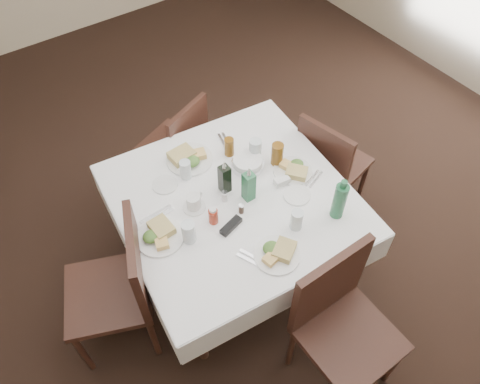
{
  "coord_description": "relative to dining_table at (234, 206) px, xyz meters",
  "views": [
    {
      "loc": [
        -1.0,
        -1.47,
        2.91
      ],
      "look_at": [
        0.0,
        -0.05,
        0.8
      ],
      "focal_mm": 35.0,
      "sensor_mm": 36.0,
      "label": 1
    }
  ],
  "objects": [
    {
      "name": "oil_cruet_dark",
      "position": [
        -0.01,
        0.08,
        0.19
      ],
      "size": [
        0.06,
        0.06,
        0.25
      ],
      "color": "black",
      "rests_on": "dining_table"
    },
    {
      "name": "side_plate_a",
      "position": [
        -0.28,
        0.32,
        0.09
      ],
      "size": [
        0.15,
        0.15,
        0.01
      ],
      "color": "white",
      "rests_on": "dining_table"
    },
    {
      "name": "coffee_mug",
      "position": [
        -0.23,
        0.07,
        0.12
      ],
      "size": [
        0.14,
        0.13,
        0.1
      ],
      "color": "white",
      "rests_on": "dining_table"
    },
    {
      "name": "iced_tea_b",
      "position": [
        0.38,
        0.08,
        0.16
      ],
      "size": [
        0.07,
        0.07,
        0.16
      ],
      "color": "brown",
      "rests_on": "dining_table"
    },
    {
      "name": "pepper_shaker",
      "position": [
        -0.02,
        -0.11,
        0.11
      ],
      "size": [
        0.03,
        0.03,
        0.07
      ],
      "color": "#3C2A20",
      "rests_on": "dining_table"
    },
    {
      "name": "meal_east",
      "position": [
        0.42,
        -0.05,
        0.1
      ],
      "size": [
        0.24,
        0.24,
        0.05
      ],
      "color": "white",
      "rests_on": "dining_table"
    },
    {
      "name": "chair_north",
      "position": [
        0.1,
        0.84,
        -0.19
      ],
      "size": [
        0.53,
        0.53,
        0.86
      ],
      "color": "black",
      "rests_on": "ground"
    },
    {
      "name": "ground_plane",
      "position": [
        0.04,
        0.04,
        -0.68
      ],
      "size": [
        7.0,
        7.0,
        0.0
      ],
      "primitive_type": "plane",
      "color": "black"
    },
    {
      "name": "oil_cruet_green",
      "position": [
        0.07,
        -0.05,
        0.19
      ],
      "size": [
        0.06,
        0.06,
        0.26
      ],
      "color": "#266B41",
      "rests_on": "dining_table"
    },
    {
      "name": "sugar_caddy",
      "position": [
        0.3,
        -0.08,
        0.1
      ],
      "size": [
        0.1,
        0.06,
        0.05
      ],
      "color": "white",
      "rests_on": "dining_table"
    },
    {
      "name": "iced_tea_a",
      "position": [
        0.18,
        0.31,
        0.14
      ],
      "size": [
        0.06,
        0.06,
        0.13
      ],
      "color": "brown",
      "rests_on": "dining_table"
    },
    {
      "name": "meal_south",
      "position": [
        -0.03,
        -0.46,
        0.1
      ],
      "size": [
        0.25,
        0.25,
        0.06
      ],
      "color": "white",
      "rests_on": "dining_table"
    },
    {
      "name": "water_n",
      "position": [
        -0.14,
        0.3,
        0.14
      ],
      "size": [
        0.07,
        0.07,
        0.13
      ],
      "color": "silver",
      "rests_on": "dining_table"
    },
    {
      "name": "meal_west",
      "position": [
        -0.49,
        0.01,
        0.1
      ],
      "size": [
        0.27,
        0.27,
        0.06
      ],
      "color": "white",
      "rests_on": "dining_table"
    },
    {
      "name": "dining_table",
      "position": [
        0.0,
        0.0,
        0.0
      ],
      "size": [
        1.47,
        1.47,
        0.76
      ],
      "color": "black",
      "rests_on": "ground"
    },
    {
      "name": "salt_shaker",
      "position": [
        -0.05,
        0.01,
        0.12
      ],
      "size": [
        0.03,
        0.03,
        0.08
      ],
      "color": "white",
      "rests_on": "dining_table"
    },
    {
      "name": "chair_west",
      "position": [
        -0.77,
        -0.02,
        -0.11
      ],
      "size": [
        0.62,
        0.62,
        1.0
      ],
      "color": "black",
      "rests_on": "ground"
    },
    {
      "name": "cutlery_e",
      "position": [
        0.48,
        -0.17,
        0.08
      ],
      "size": [
        0.16,
        0.09,
        0.01
      ],
      "color": "silver",
      "rests_on": "dining_table"
    },
    {
      "name": "green_bottle",
      "position": [
        0.41,
        -0.44,
        0.21
      ],
      "size": [
        0.07,
        0.07,
        0.29
      ],
      "color": "#266B41",
      "rests_on": "dining_table"
    },
    {
      "name": "water_s",
      "position": [
        0.17,
        -0.37,
        0.14
      ],
      "size": [
        0.07,
        0.07,
        0.13
      ],
      "color": "silver",
      "rests_on": "dining_table"
    },
    {
      "name": "bread_basket",
      "position": [
        0.21,
        0.15,
        0.11
      ],
      "size": [
        0.2,
        0.2,
        0.07
      ],
      "color": "silver",
      "rests_on": "dining_table"
    },
    {
      "name": "cutlery_s",
      "position": [
        -0.15,
        -0.42,
        0.08
      ],
      "size": [
        0.13,
        0.2,
        0.01
      ],
      "color": "silver",
      "rests_on": "dining_table"
    },
    {
      "name": "room_shell",
      "position": [
        0.04,
        0.04,
        1.03
      ],
      "size": [
        6.04,
        7.04,
        2.8
      ],
      "color": "#C3B093",
      "rests_on": "ground"
    },
    {
      "name": "side_plate_b",
      "position": [
        0.32,
        -0.21,
        0.09
      ],
      "size": [
        0.16,
        0.16,
        0.01
      ],
      "color": "white",
      "rests_on": "dining_table"
    },
    {
      "name": "cutlery_w",
      "position": [
        -0.44,
        0.14,
        0.08
      ],
      "size": [
        0.2,
        0.06,
        0.01
      ],
      "color": "silver",
      "rests_on": "dining_table"
    },
    {
      "name": "sunglasses",
      "position": [
        -0.13,
        -0.17,
        0.1
      ],
      "size": [
        0.15,
        0.08,
        0.03
      ],
      "color": "black",
      "rests_on": "dining_table"
    },
    {
      "name": "ketchup_bottle",
      "position": [
        -0.19,
        -0.08,
        0.14
      ],
      "size": [
        0.05,
        0.05,
        0.12
      ],
      "color": "#AF301A",
      "rests_on": "dining_table"
    },
    {
      "name": "chair_south",
      "position": [
        0.08,
        -0.87,
        -0.11
      ],
      "size": [
        0.48,
        0.48,
        1.01
      ],
      "color": "black",
      "rests_on": "ground"
    },
    {
      "name": "water_w",
      "position": [
        -0.36,
        -0.1,
        0.15
      ],
      "size": [
        0.08,
        0.08,
        0.14
      ],
      "color": "silver",
      "rests_on": "dining_table"
    },
    {
      "name": "cutlery_n",
      "position": [
        0.22,
        0.41,
        0.08
      ],
      "size": [
        0.08,
        0.18,
        0.01
      ],
      "color": "silver",
      "rests_on": "dining_table"
    },
    {
      "name": "water_e",
      "position": [
        0.3,
        0.19,
        0.15
      ],
      "size": [
        0.08,
        0.08,
        0.14
      ],
      "color": "silver",
      "rests_on": "dining_table"
    },
    {
      "name": "chair_east",
      "position": [
        0.84,
        0.05,
        -0.17
      ],
      "size": [
        0.51,
        0.51,
        0.9
      ],
      "color": "black",
      "rests_on": "ground"
    },
    {
      "name": "meal_north",
      "position": [
        -0.06,
        0.41,
        0.1
      ],
      "size": [
        0.29,
        0.29,
        0.06
      ],
      "color": "white",
      "rests_on": "dining_table"
    }
  ]
}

